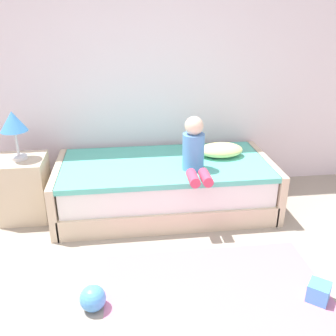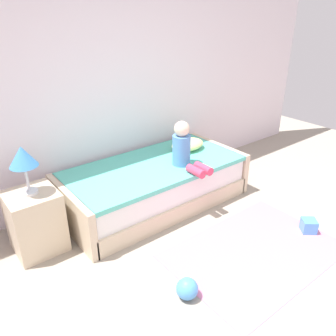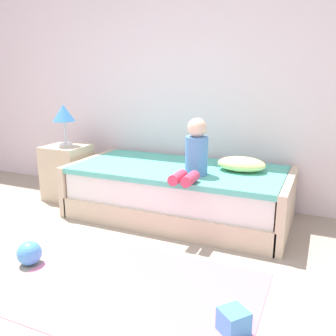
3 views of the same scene
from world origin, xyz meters
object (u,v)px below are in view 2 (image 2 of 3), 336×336
(pillow, at_px, (188,145))
(toy_block, at_px, (309,226))
(table_lamp, at_px, (23,159))
(child_figure, at_px, (184,149))
(bed, at_px, (155,184))
(nightstand, at_px, (36,222))
(toy_ball, at_px, (187,289))

(pillow, distance_m, toy_block, 1.64)
(table_lamp, xyz_separation_m, pillow, (1.93, 0.08, -0.37))
(child_figure, bearing_deg, table_lamp, 171.31)
(table_lamp, bearing_deg, toy_block, -32.63)
(table_lamp, bearing_deg, bed, -0.64)
(table_lamp, height_order, pillow, table_lamp)
(table_lamp, relative_size, toy_block, 3.20)
(child_figure, distance_m, pillow, 0.49)
(bed, relative_size, nightstand, 3.52)
(nightstand, distance_m, pillow, 1.95)
(child_figure, xyz_separation_m, pillow, (0.34, 0.33, -0.14))
(child_figure, height_order, pillow, child_figure)
(bed, bearing_deg, pillow, 9.76)
(bed, height_order, child_figure, child_figure)
(child_figure, relative_size, toy_block, 3.63)
(pillow, bearing_deg, toy_ball, -130.88)
(nightstand, bearing_deg, toy_ball, -62.08)
(pillow, xyz_separation_m, toy_block, (0.33, -1.53, -0.49))
(table_lamp, bearing_deg, toy_ball, -62.08)
(child_figure, bearing_deg, nightstand, 171.31)
(toy_ball, bearing_deg, child_figure, 50.80)
(table_lamp, bearing_deg, child_figure, -8.69)
(table_lamp, xyz_separation_m, toy_block, (2.26, -1.44, -0.87))
(bed, distance_m, nightstand, 1.35)
(child_figure, xyz_separation_m, toy_ball, (-0.89, -1.09, -0.62))
(pillow, height_order, toy_block, pillow)
(pillow, relative_size, toy_ball, 2.46)
(nightstand, xyz_separation_m, toy_ball, (0.71, -1.33, -0.21))
(table_lamp, relative_size, toy_ball, 2.52)
(child_figure, bearing_deg, pillow, 44.13)
(table_lamp, height_order, toy_block, table_lamp)
(bed, relative_size, toy_block, 15.00)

